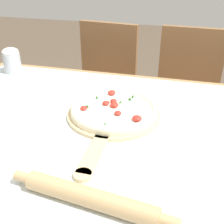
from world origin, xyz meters
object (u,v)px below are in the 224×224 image
at_px(pizza_peel, 112,117).
at_px(flour_cup, 12,60).
at_px(pizza, 114,109).
at_px(chair_right, 186,93).
at_px(rolling_pin, 90,198).
at_px(chair_left, 104,84).

xyz_separation_m(pizza_peel, flour_cup, (-0.59, 0.31, 0.06)).
distance_m(pizza_peel, pizza, 0.03).
bearing_deg(pizza_peel, chair_right, 71.33).
distance_m(pizza, rolling_pin, 0.42).
xyz_separation_m(pizza, chair_right, (0.27, 0.76, -0.26)).
height_order(chair_left, chair_right, same).
xyz_separation_m(pizza_peel, chair_right, (0.27, 0.78, -0.24)).
relative_size(pizza, chair_right, 0.35).
distance_m(chair_right, flour_cup, 1.02).
bearing_deg(pizza_peel, rolling_pin, -83.06).
distance_m(rolling_pin, chair_right, 1.23).
relative_size(rolling_pin, flour_cup, 3.43).
xyz_separation_m(chair_left, chair_right, (0.53, 0.00, 0.00)).
bearing_deg(pizza_peel, chair_left, 108.34).
bearing_deg(chair_right, pizza_peel, -105.81).
height_order(rolling_pin, chair_left, chair_left).
bearing_deg(pizza, rolling_pin, -83.44).
distance_m(rolling_pin, chair_left, 1.25).
relative_size(pizza_peel, flour_cup, 4.35).
relative_size(pizza_peel, pizza, 1.69).
bearing_deg(chair_left, chair_right, 6.68).
xyz_separation_m(rolling_pin, chair_right, (0.22, 1.18, -0.26)).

